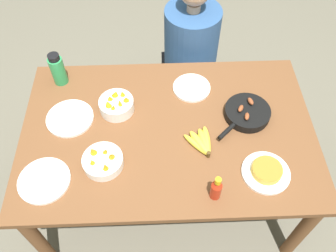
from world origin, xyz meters
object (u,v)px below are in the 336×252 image
frittata_plate_center (266,172)px  hot_sauce_bottle (216,189)px  empty_plate_far_right (44,181)px  fruit_bowl_mango (103,161)px  empty_plate_far_left (192,88)px  skillet (247,113)px  empty_plate_near_front (70,118)px  person_figure (190,64)px  banana_bunch (202,143)px  fruit_bowl_citrus (117,105)px  water_bottle (58,69)px

frittata_plate_center → hot_sauce_bottle: (-0.26, -0.10, 0.05)m
frittata_plate_center → empty_plate_far_right: (-1.06, -0.00, -0.01)m
fruit_bowl_mango → hot_sauce_bottle: 0.56m
empty_plate_far_left → hot_sauce_bottle: 0.67m
skillet → frittata_plate_center: size_ratio=1.30×
empty_plate_near_front → person_figure: size_ratio=0.22×
empty_plate_far_left → person_figure: bearing=85.3°
banana_bunch → skillet: (0.26, 0.17, 0.01)m
banana_bunch → fruit_bowl_citrus: 0.51m
frittata_plate_center → fruit_bowl_citrus: 0.85m
frittata_plate_center → person_figure: 1.10m
fruit_bowl_citrus → hot_sauce_bottle: (0.47, -0.53, 0.03)m
skillet → fruit_bowl_mango: size_ratio=1.53×
banana_bunch → fruit_bowl_mango: fruit_bowl_mango is taller
empty_plate_far_right → fruit_bowl_citrus: size_ratio=1.33×
hot_sauce_bottle → person_figure: bearing=90.8°
empty_plate_far_right → banana_bunch: bearing=13.2°
person_figure → fruit_bowl_mango: bearing=-118.2°
frittata_plate_center → person_figure: (-0.27, 1.03, -0.27)m
skillet → empty_plate_far_left: (-0.28, 0.21, -0.02)m
fruit_bowl_mango → person_figure: size_ratio=0.17×
skillet → frittata_plate_center: skillet is taller
skillet → banana_bunch: bearing=-9.8°
banana_bunch → water_bottle: (-0.78, 0.47, 0.08)m
empty_plate_far_right → frittata_plate_center: bearing=0.1°
fruit_bowl_citrus → hot_sauce_bottle: hot_sauce_bottle is taller
empty_plate_near_front → fruit_bowl_mango: fruit_bowl_mango is taller
fruit_bowl_citrus → person_figure: bearing=52.9°
skillet → person_figure: 0.77m
banana_bunch → person_figure: 0.89m
empty_plate_far_right → person_figure: size_ratio=0.22×
water_bottle → banana_bunch: bearing=-31.5°
empty_plate_far_left → person_figure: 0.54m
empty_plate_far_right → person_figure: 1.32m
hot_sauce_bottle → empty_plate_far_left: bearing=94.7°
banana_bunch → empty_plate_near_front: (-0.69, 0.19, -0.01)m
banana_bunch → person_figure: (0.02, 0.85, -0.27)m
empty_plate_far_right → hot_sauce_bottle: 0.81m
empty_plate_near_front → empty_plate_far_left: 0.70m
frittata_plate_center → water_bottle: size_ratio=1.15×
person_figure → banana_bunch: bearing=-91.1°
person_figure → empty_plate_far_left: bearing=-94.7°
water_bottle → person_figure: person_figure is taller
hot_sauce_bottle → empty_plate_near_front: bearing=146.8°
hot_sauce_bottle → water_bottle: bearing=136.9°
banana_bunch → empty_plate_near_front: bearing=164.5°
banana_bunch → person_figure: size_ratio=0.17×
frittata_plate_center → empty_plate_near_front: frittata_plate_center is taller
empty_plate_far_right → water_bottle: water_bottle is taller
empty_plate_near_front → empty_plate_far_left: size_ratio=1.18×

